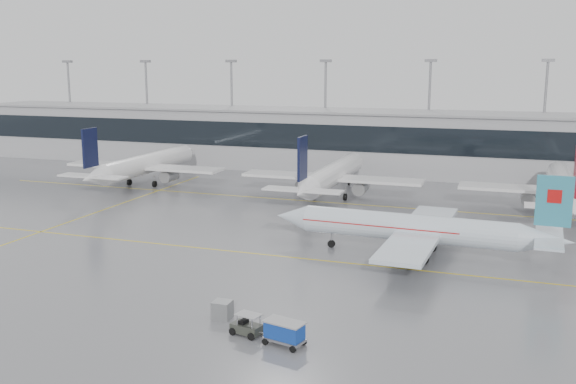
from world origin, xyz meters
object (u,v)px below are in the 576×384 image
(air_canada_jet, at_px, (418,229))
(gse_unit, at_px, (222,310))
(baggage_tug, at_px, (247,327))
(baggage_cart, at_px, (284,331))

(air_canada_jet, bearing_deg, gse_unit, 63.48)
(baggage_tug, height_order, gse_unit, baggage_tug)
(baggage_cart, relative_size, gse_unit, 2.24)
(baggage_tug, distance_m, gse_unit, 4.13)
(baggage_tug, distance_m, baggage_cart, 3.63)
(air_canada_jet, distance_m, gse_unit, 27.27)
(baggage_cart, distance_m, gse_unit, 7.57)
(air_canada_jet, bearing_deg, baggage_cart, 79.25)
(air_canada_jet, relative_size, baggage_tug, 8.87)
(baggage_cart, bearing_deg, gse_unit, 167.25)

